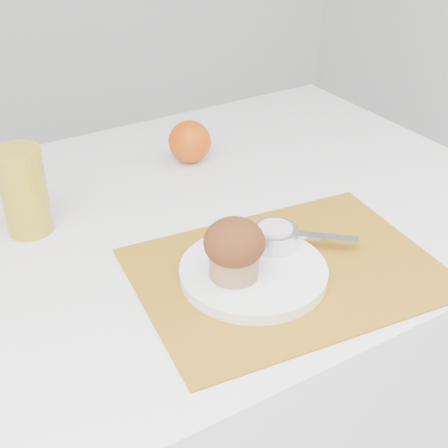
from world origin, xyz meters
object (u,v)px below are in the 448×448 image
juice_glass (24,191)px  muffin (234,248)px  table (182,380)px  plate (253,272)px  orange (190,142)px

juice_glass → muffin: bearing=-55.9°
table → muffin: 0.49m
table → muffin: size_ratio=13.81×
plate → juice_glass: size_ratio=1.47×
table → juice_glass: 0.50m
orange → juice_glass: size_ratio=0.57×
juice_glass → table: bearing=-22.1°
plate → orange: size_ratio=2.58×
orange → juice_glass: bearing=-165.5°
orange → muffin: (-0.14, -0.38, 0.02)m
plate → orange: orange is taller
muffin → orange: bearing=69.9°
orange → muffin: bearing=-110.1°
table → juice_glass: juice_glass is taller
juice_glass → plate: bearing=-51.7°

